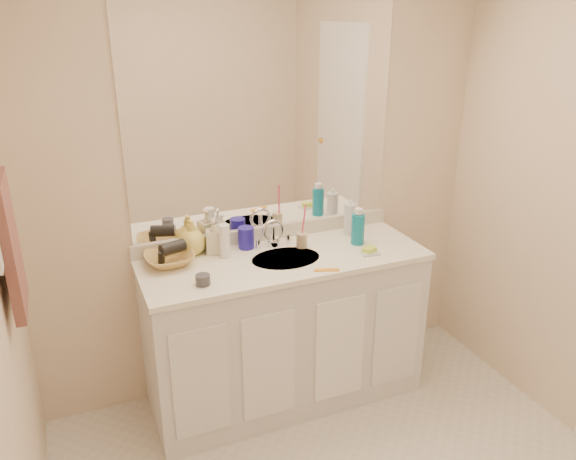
# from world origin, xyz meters

# --- Properties ---
(wall_back) EXTENTS (2.60, 0.02, 2.40)m
(wall_back) POSITION_xyz_m (0.00, 1.30, 1.20)
(wall_back) COLOR beige
(wall_back) RESTS_ON floor
(vanity_cabinet) EXTENTS (1.50, 0.55, 0.85)m
(vanity_cabinet) POSITION_xyz_m (0.00, 1.02, 0.42)
(vanity_cabinet) COLOR silver
(vanity_cabinet) RESTS_ON floor
(countertop) EXTENTS (1.52, 0.57, 0.03)m
(countertop) POSITION_xyz_m (0.00, 1.02, 0.86)
(countertop) COLOR white
(countertop) RESTS_ON vanity_cabinet
(backsplash) EXTENTS (1.52, 0.03, 0.08)m
(backsplash) POSITION_xyz_m (0.00, 1.29, 0.92)
(backsplash) COLOR beige
(backsplash) RESTS_ON countertop
(sink_basin) EXTENTS (0.37, 0.37, 0.02)m
(sink_basin) POSITION_xyz_m (0.00, 1.00, 0.87)
(sink_basin) COLOR beige
(sink_basin) RESTS_ON countertop
(faucet) EXTENTS (0.02, 0.02, 0.11)m
(faucet) POSITION_xyz_m (0.00, 1.18, 0.94)
(faucet) COLOR silver
(faucet) RESTS_ON countertop
(mirror) EXTENTS (1.48, 0.01, 1.20)m
(mirror) POSITION_xyz_m (0.00, 1.29, 1.56)
(mirror) COLOR white
(mirror) RESTS_ON wall_back
(blue_mug) EXTENTS (0.09, 0.09, 0.12)m
(blue_mug) POSITION_xyz_m (-0.15, 1.21, 0.94)
(blue_mug) COLOR #1E169B
(blue_mug) RESTS_ON countertop
(tan_cup) EXTENTS (0.08, 0.08, 0.08)m
(tan_cup) POSITION_xyz_m (0.14, 1.11, 0.92)
(tan_cup) COLOR #C4B18A
(tan_cup) RESTS_ON countertop
(toothbrush) EXTENTS (0.02, 0.04, 0.20)m
(toothbrush) POSITION_xyz_m (0.15, 1.11, 1.03)
(toothbrush) COLOR #EB3D65
(toothbrush) RESTS_ON tan_cup
(mouthwash_bottle) EXTENTS (0.09, 0.09, 0.17)m
(mouthwash_bottle) POSITION_xyz_m (0.44, 1.03, 0.97)
(mouthwash_bottle) COLOR #0C7594
(mouthwash_bottle) RESTS_ON countertop
(clear_pump_bottle) EXTENTS (0.08, 0.08, 0.18)m
(clear_pump_bottle) POSITION_xyz_m (0.47, 1.18, 0.97)
(clear_pump_bottle) COLOR silver
(clear_pump_bottle) RESTS_ON countertop
(soap_dish) EXTENTS (0.11, 0.09, 0.01)m
(soap_dish) POSITION_xyz_m (0.44, 0.89, 0.89)
(soap_dish) COLOR silver
(soap_dish) RESTS_ON countertop
(green_soap) EXTENTS (0.08, 0.07, 0.02)m
(green_soap) POSITION_xyz_m (0.44, 0.89, 0.90)
(green_soap) COLOR #C2E437
(green_soap) RESTS_ON soap_dish
(orange_comb) EXTENTS (0.13, 0.07, 0.01)m
(orange_comb) POSITION_xyz_m (0.13, 0.79, 0.88)
(orange_comb) COLOR orange
(orange_comb) RESTS_ON countertop
(dark_jar) EXTENTS (0.08, 0.08, 0.05)m
(dark_jar) POSITION_xyz_m (-0.48, 0.88, 0.90)
(dark_jar) COLOR #3A3941
(dark_jar) RESTS_ON countertop
(extra_white_bottle) EXTENTS (0.06, 0.06, 0.18)m
(extra_white_bottle) POSITION_xyz_m (-0.29, 1.14, 0.97)
(extra_white_bottle) COLOR white
(extra_white_bottle) RESTS_ON countertop
(soap_bottle_white) EXTENTS (0.10, 0.10, 0.20)m
(soap_bottle_white) POSITION_xyz_m (-0.27, 1.25, 0.98)
(soap_bottle_white) COLOR silver
(soap_bottle_white) RESTS_ON countertop
(soap_bottle_cream) EXTENTS (0.11, 0.11, 0.19)m
(soap_bottle_cream) POSITION_xyz_m (-0.32, 1.22, 0.98)
(soap_bottle_cream) COLOR beige
(soap_bottle_cream) RESTS_ON countertop
(soap_bottle_yellow) EXTENTS (0.16, 0.16, 0.19)m
(soap_bottle_yellow) POSITION_xyz_m (-0.44, 1.25, 0.97)
(soap_bottle_yellow) COLOR #E3CF58
(soap_bottle_yellow) RESTS_ON countertop
(wicker_basket) EXTENTS (0.26, 0.26, 0.06)m
(wicker_basket) POSITION_xyz_m (-0.58, 1.16, 0.91)
(wicker_basket) COLOR #B68E49
(wicker_basket) RESTS_ON countertop
(hair_dryer) EXTENTS (0.14, 0.10, 0.06)m
(hair_dryer) POSITION_xyz_m (-0.56, 1.16, 0.97)
(hair_dryer) COLOR black
(hair_dryer) RESTS_ON wicker_basket
(hand_towel) EXTENTS (0.04, 0.32, 0.55)m
(hand_towel) POSITION_xyz_m (-1.25, 0.77, 1.25)
(hand_towel) COLOR brown
(hand_towel) RESTS_ON towel_ring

